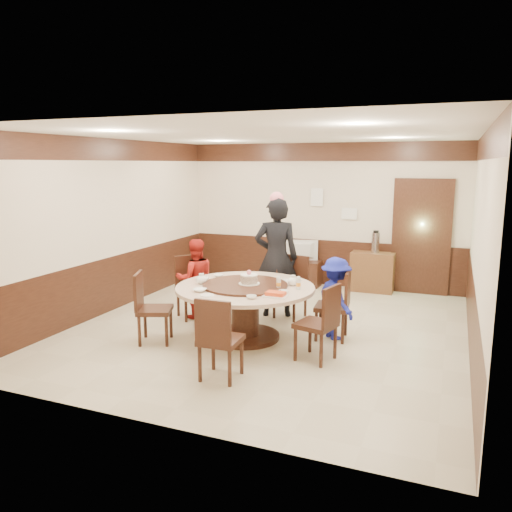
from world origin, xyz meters
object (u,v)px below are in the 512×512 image
at_px(shrimp_platter, 276,294).
at_px(thermos, 375,243).
at_px(person_red, 195,279).
at_px(tv_stand, 299,273).
at_px(television, 300,250).
at_px(person_standing, 276,258).
at_px(banquet_table, 245,301).
at_px(side_cabinet, 372,272).
at_px(birthday_cake, 249,279).
at_px(person_blue, 336,298).

relative_size(shrimp_platter, thermos, 0.79).
bearing_deg(thermos, shrimp_platter, -100.56).
relative_size(person_red, tv_stand, 1.47).
bearing_deg(television, person_standing, 85.44).
relative_size(person_standing, television, 2.68).
height_order(banquet_table, thermos, thermos).
bearing_deg(banquet_table, side_cabinet, 69.68).
bearing_deg(birthday_cake, television, 94.56).
bearing_deg(person_red, side_cabinet, -168.23).
bearing_deg(thermos, birthday_cake, -110.22).
distance_m(person_standing, tv_stand, 2.22).
distance_m(banquet_table, person_standing, 1.25).
distance_m(person_red, tv_stand, 2.84).
distance_m(birthday_cake, thermos, 3.50).
bearing_deg(television, thermos, 169.96).
relative_size(person_standing, person_blue, 1.65).
height_order(person_blue, side_cabinet, person_blue).
relative_size(person_red, thermos, 3.30).
height_order(person_blue, birthday_cake, person_blue).
bearing_deg(tv_stand, person_red, -108.68).
height_order(tv_stand, thermos, thermos).
bearing_deg(person_standing, side_cabinet, -139.27).
height_order(person_standing, side_cabinet, person_standing).
distance_m(banquet_table, person_blue, 1.25).
distance_m(person_blue, side_cabinet, 2.84).
distance_m(banquet_table, thermos, 3.56).
relative_size(banquet_table, birthday_cake, 6.59).
distance_m(shrimp_platter, side_cabinet, 3.75).
distance_m(person_standing, birthday_cake, 1.16).
bearing_deg(banquet_table, tv_stand, 93.67).
xyz_separation_m(person_standing, side_cabinet, (1.19, 2.13, -0.57)).
xyz_separation_m(birthday_cake, side_cabinet, (1.17, 3.28, -0.47)).
relative_size(banquet_table, person_standing, 1.01).
relative_size(shrimp_platter, side_cabinet, 0.38).
bearing_deg(side_cabinet, tv_stand, -178.80).
bearing_deg(birthday_cake, person_red, 153.09).
relative_size(person_standing, shrimp_platter, 6.29).
distance_m(television, thermos, 1.49).
relative_size(person_blue, shrimp_platter, 3.82).
xyz_separation_m(shrimp_platter, television, (-0.78, 3.64, -0.08)).
distance_m(banquet_table, tv_stand, 3.29).
relative_size(person_standing, tv_stand, 2.22).
height_order(person_blue, shrimp_platter, person_blue).
xyz_separation_m(television, side_cabinet, (1.43, 0.03, -0.33)).
xyz_separation_m(banquet_table, birthday_cake, (0.05, 0.02, 0.31)).
bearing_deg(shrimp_platter, person_red, 149.89).
relative_size(person_blue, tv_stand, 1.35).
bearing_deg(shrimp_platter, side_cabinet, 79.97).
xyz_separation_m(shrimp_platter, thermos, (0.68, 3.67, 0.16)).
distance_m(banquet_table, person_red, 1.27).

